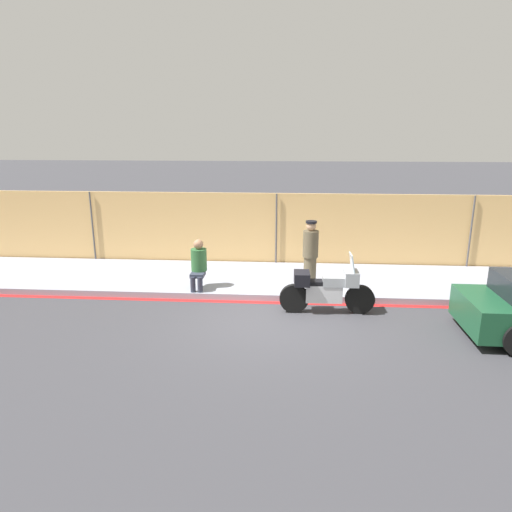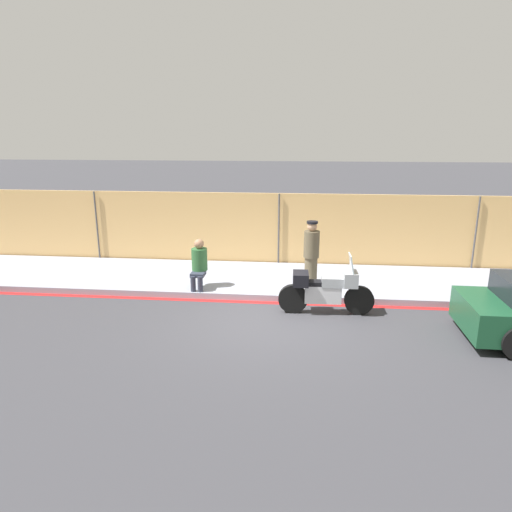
% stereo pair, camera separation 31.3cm
% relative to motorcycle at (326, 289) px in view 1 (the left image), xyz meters
% --- Properties ---
extents(ground_plane, '(120.00, 120.00, 0.00)m').
position_rel_motorcycle_xyz_m(ground_plane, '(-1.30, -0.55, -0.59)').
color(ground_plane, '#38383D').
extents(sidewalk, '(43.77, 3.05, 0.17)m').
position_rel_motorcycle_xyz_m(sidewalk, '(-1.30, 2.17, -0.51)').
color(sidewalk, '#8E93A3').
rests_on(sidewalk, ground_plane).
extents(curb_paint_stripe, '(43.77, 0.18, 0.01)m').
position_rel_motorcycle_xyz_m(curb_paint_stripe, '(-1.30, 0.55, -0.59)').
color(curb_paint_stripe, red).
rests_on(curb_paint_stripe, ground_plane).
extents(storefront_fence, '(41.58, 0.17, 2.35)m').
position_rel_motorcycle_xyz_m(storefront_fence, '(-1.30, 3.78, 0.59)').
color(storefront_fence, '#E5B26B').
rests_on(storefront_fence, ground_plane).
extents(motorcycle, '(2.25, 0.53, 1.46)m').
position_rel_motorcycle_xyz_m(motorcycle, '(0.00, 0.00, 0.00)').
color(motorcycle, black).
rests_on(motorcycle, ground_plane).
extents(officer_standing, '(0.42, 0.42, 1.71)m').
position_rel_motorcycle_xyz_m(officer_standing, '(-0.31, 1.78, 0.45)').
color(officer_standing, brown).
rests_on(officer_standing, sidewalk).
extents(person_seated_on_curb, '(0.41, 0.69, 1.30)m').
position_rel_motorcycle_xyz_m(person_seated_on_curb, '(-3.26, 1.11, 0.29)').
color(person_seated_on_curb, '#2D3342').
rests_on(person_seated_on_curb, sidewalk).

